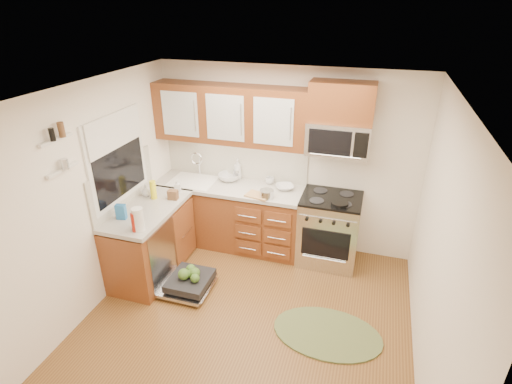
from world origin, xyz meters
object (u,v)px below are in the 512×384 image
(dishwasher, at_px, (187,283))
(stock_pot, at_px, (267,194))
(skillet, at_px, (340,204))
(bowl_b, at_px, (229,177))
(microwave, at_px, (338,138))
(sink, at_px, (194,189))
(cutting_board, at_px, (258,195))
(range, at_px, (329,229))
(paper_towel_roll, at_px, (138,219))
(bowl_a, at_px, (285,187))
(cup, at_px, (270,181))
(upper_cabinets, at_px, (230,114))
(rug, at_px, (327,333))

(dishwasher, bearing_deg, stock_pot, 51.33)
(skillet, height_order, bowl_b, bowl_b)
(microwave, bearing_deg, sink, -176.15)
(stock_pot, xyz_separation_m, cutting_board, (-0.12, 0.02, -0.04))
(sink, distance_m, dishwasher, 1.38)
(range, distance_m, paper_towel_roll, 2.44)
(dishwasher, bearing_deg, cutting_board, 56.54)
(bowl_a, height_order, cup, cup)
(range, distance_m, sink, 1.96)
(upper_cabinets, xyz_separation_m, range, (1.41, -0.15, -1.40))
(bowl_b, bearing_deg, cutting_board, -34.16)
(cutting_board, bearing_deg, range, 11.86)
(cutting_board, bearing_deg, bowl_b, 145.84)
(sink, relative_size, rug, 0.54)
(bowl_a, height_order, bowl_b, bowl_b)
(sink, height_order, dishwasher, sink)
(sink, bearing_deg, stock_pot, -10.07)
(stock_pot, xyz_separation_m, bowl_a, (0.16, 0.32, -0.03))
(range, bearing_deg, skillet, -57.08)
(sink, bearing_deg, cutting_board, -10.31)
(upper_cabinets, relative_size, range, 2.16)
(rug, bearing_deg, microwave, 97.82)
(upper_cabinets, bearing_deg, paper_towel_roll, -109.05)
(upper_cabinets, bearing_deg, rug, -43.06)
(stock_pot, relative_size, bowl_b, 0.61)
(upper_cabinets, bearing_deg, skillet, -12.03)
(microwave, relative_size, cup, 6.49)
(upper_cabinets, bearing_deg, stock_pot, -30.56)
(sink, relative_size, stock_pot, 3.38)
(cutting_board, xyz_separation_m, bowl_a, (0.28, 0.31, 0.02))
(microwave, bearing_deg, stock_pot, -157.68)
(upper_cabinets, xyz_separation_m, rug, (1.61, -1.50, -1.86))
(skillet, height_order, bowl_a, skillet)
(rug, bearing_deg, range, 98.50)
(range, relative_size, microwave, 1.25)
(range, height_order, microwave, microwave)
(dishwasher, bearing_deg, cup, 63.94)
(skillet, bearing_deg, paper_towel_roll, -149.68)
(bowl_b, bearing_deg, skillet, -12.52)
(cutting_board, distance_m, paper_towel_roll, 1.56)
(upper_cabinets, relative_size, rug, 1.77)
(range, bearing_deg, rug, -81.50)
(stock_pot, relative_size, bowl_a, 0.78)
(sink, height_order, skillet, skillet)
(bowl_a, bearing_deg, dishwasher, -125.78)
(stock_pot, xyz_separation_m, bowl_b, (-0.65, 0.38, -0.01))
(stock_pot, bearing_deg, cutting_board, 171.99)
(range, bearing_deg, stock_pot, -165.36)
(dishwasher, distance_m, cutting_board, 1.40)
(upper_cabinets, height_order, paper_towel_roll, upper_cabinets)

